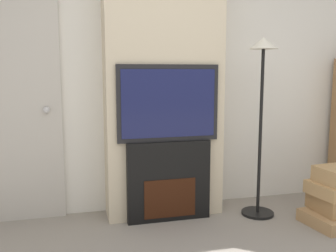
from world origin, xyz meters
The scene contains 6 objects.
wall_back centered at (0.00, 2.03, 1.35)m, with size 6.00×0.06×2.70m.
chimney_breast centered at (0.00, 1.83, 1.35)m, with size 1.07×0.35×2.70m.
fireplace centered at (0.00, 1.65, 0.36)m, with size 0.76×0.15×0.72m.
television centered at (0.00, 1.65, 1.06)m, with size 0.91×0.07×0.67m.
floor_lamp centered at (0.85, 1.54, 1.12)m, with size 0.30×0.30×1.63m.
entry_door centered at (-1.34, 1.97, 1.04)m, with size 0.88×0.09×2.08m.
Camera 1 is at (-0.82, -1.51, 1.34)m, focal length 40.00 mm.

